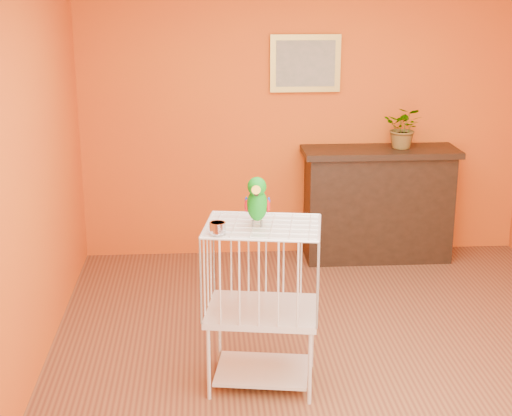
{
  "coord_description": "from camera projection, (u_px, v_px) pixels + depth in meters",
  "views": [
    {
      "loc": [
        -0.91,
        -4.67,
        2.49
      ],
      "look_at": [
        -0.61,
        -0.26,
        1.17
      ],
      "focal_mm": 55.0,
      "sensor_mm": 36.0,
      "label": 1
    }
  ],
  "objects": [
    {
      "name": "birdcage",
      "position": [
        262.0,
        303.0,
        4.84
      ],
      "size": [
        0.75,
        0.63,
        1.05
      ],
      "rotation": [
        0.0,
        0.0,
        -0.16
      ],
      "color": "silver",
      "rests_on": "ground"
    },
    {
      "name": "ground",
      "position": [
        344.0,
        363.0,
        5.23
      ],
      "size": [
        4.5,
        4.5,
        0.0
      ],
      "primitive_type": "plane",
      "color": "brown",
      "rests_on": "ground"
    },
    {
      "name": "framed_picture",
      "position": [
        305.0,
        63.0,
        6.86
      ],
      "size": [
        0.62,
        0.04,
        0.5
      ],
      "color": "#B49A40",
      "rests_on": "room_shell"
    },
    {
      "name": "parrot",
      "position": [
        257.0,
        201.0,
        4.62
      ],
      "size": [
        0.16,
        0.29,
        0.32
      ],
      "rotation": [
        0.0,
        0.0,
        -0.13
      ],
      "color": "#59544C",
      "rests_on": "birdcage"
    },
    {
      "name": "room_shell",
      "position": [
        352.0,
        130.0,
        4.78
      ],
      "size": [
        4.5,
        4.5,
        4.5
      ],
      "color": "#C84912",
      "rests_on": "ground"
    },
    {
      "name": "potted_plant",
      "position": [
        402.0,
        131.0,
        6.94
      ],
      "size": [
        0.46,
        0.48,
        0.29
      ],
      "primitive_type": "imported",
      "rotation": [
        0.0,
        0.0,
        -0.43
      ],
      "color": "#26722D",
      "rests_on": "console_cabinet"
    },
    {
      "name": "console_cabinet",
      "position": [
        378.0,
        204.0,
        7.05
      ],
      "size": [
        1.38,
        0.49,
        1.02
      ],
      "color": "black",
      "rests_on": "ground"
    },
    {
      "name": "feed_cup",
      "position": [
        218.0,
        228.0,
        4.53
      ],
      "size": [
        0.1,
        0.1,
        0.07
      ],
      "primitive_type": "cylinder",
      "color": "silver",
      "rests_on": "birdcage"
    }
  ]
}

